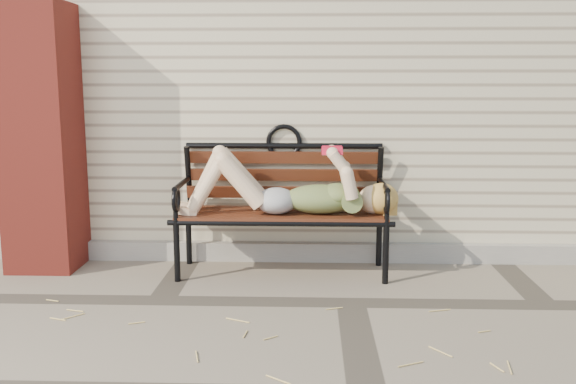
{
  "coord_description": "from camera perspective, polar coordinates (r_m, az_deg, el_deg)",
  "views": [
    {
      "loc": [
        -0.27,
        -4.01,
        1.44
      ],
      "look_at": [
        -0.43,
        0.44,
        0.66
      ],
      "focal_mm": 40.0,
      "sensor_mm": 36.0,
      "label": 1
    }
  ],
  "objects": [
    {
      "name": "ground",
      "position": [
        4.26,
        5.63,
        -9.76
      ],
      "size": [
        80.0,
        80.0,
        0.0
      ],
      "primitive_type": "plane",
      "color": "#7A6E5E",
      "rests_on": "ground"
    },
    {
      "name": "garden_bench",
      "position": [
        4.82,
        -0.48,
        0.16
      ],
      "size": [
        1.69,
        0.67,
        1.1
      ],
      "color": "black",
      "rests_on": "ground"
    },
    {
      "name": "brick_pillar",
      "position": [
        5.19,
        -21.08,
        4.48
      ],
      "size": [
        0.5,
        0.5,
        2.0
      ],
      "primitive_type": "cube",
      "color": "maroon",
      "rests_on": "ground"
    },
    {
      "name": "house_wall",
      "position": [
        7.01,
        4.3,
        10.47
      ],
      "size": [
        8.0,
        4.0,
        3.0
      ],
      "primitive_type": "cube",
      "color": "beige",
      "rests_on": "ground"
    },
    {
      "name": "straw_scatter",
      "position": [
        3.53,
        -3.6,
        -13.93
      ],
      "size": [
        2.97,
        1.65,
        0.01
      ],
      "color": "#E1C16D",
      "rests_on": "ground"
    },
    {
      "name": "foundation_strip",
      "position": [
        5.17,
        4.97,
        -5.35
      ],
      "size": [
        8.0,
        0.1,
        0.15
      ],
      "primitive_type": "cube",
      "color": "#AAA69A",
      "rests_on": "ground"
    },
    {
      "name": "reading_woman",
      "position": [
        4.68,
        -0.38,
        0.32
      ],
      "size": [
        1.6,
        0.36,
        0.5
      ],
      "color": "#0A3949",
      "rests_on": "ground"
    }
  ]
}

